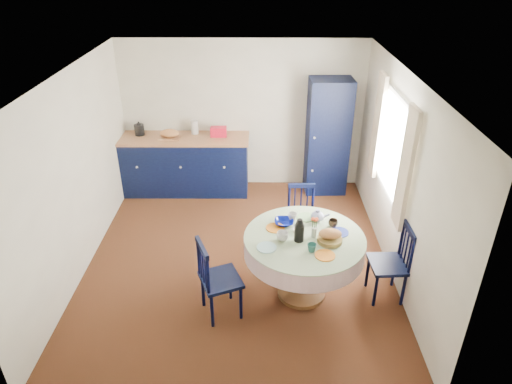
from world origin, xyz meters
TOP-DOWN VIEW (x-y plane):
  - floor at (0.00, 0.00)m, footprint 4.50×4.50m
  - ceiling at (0.00, 0.00)m, footprint 4.50×4.50m
  - wall_back at (0.00, 2.25)m, footprint 4.00×0.02m
  - wall_left at (-2.00, 0.00)m, footprint 0.02×4.50m
  - wall_right at (2.00, 0.00)m, footprint 0.02×4.50m
  - window at (1.95, 0.30)m, footprint 0.10×1.74m
  - kitchen_counter at (-1.00, 1.96)m, footprint 2.21×0.69m
  - pantry_cabinet at (1.40, 2.00)m, footprint 0.70×0.51m
  - dining_table at (0.81, -0.70)m, footprint 1.39×1.39m
  - chair_left at (-0.19, -1.04)m, footprint 0.56×0.57m
  - chair_far at (0.86, 0.33)m, footprint 0.42×0.40m
  - chair_right at (1.84, -0.71)m, footprint 0.44×0.46m
  - mug_a at (0.54, -0.77)m, footprint 0.13×0.13m
  - mug_b at (0.85, -0.98)m, footprint 0.10×0.10m
  - mug_c at (1.15, -0.48)m, footprint 0.11×0.11m
  - mug_d at (0.68, -0.36)m, footprint 0.11×0.11m
  - cobalt_bowl at (0.58, -0.44)m, footprint 0.23×0.23m

SIDE VIEW (x-z plane):
  - floor at x=0.00m, z-range 0.00..0.00m
  - chair_far at x=0.86m, z-range 0.01..0.92m
  - chair_right at x=1.84m, z-range 0.01..0.98m
  - chair_left at x=-0.19m, z-range 0.01..1.00m
  - kitchen_counter at x=-1.00m, z-range -0.11..1.12m
  - dining_table at x=0.81m, z-range 0.15..1.28m
  - cobalt_bowl at x=0.58m, z-range 0.84..0.90m
  - mug_c at x=1.15m, z-range 0.84..0.93m
  - mug_b at x=0.85m, z-range 0.84..0.94m
  - mug_d at x=0.68m, z-range 0.84..0.95m
  - mug_a at x=0.54m, z-range 0.84..0.95m
  - pantry_cabinet at x=1.40m, z-range 0.00..1.94m
  - wall_back at x=0.00m, z-range 0.00..2.50m
  - wall_left at x=-2.00m, z-range 0.00..2.50m
  - wall_right at x=2.00m, z-range 0.00..2.50m
  - window at x=1.95m, z-range 0.80..2.25m
  - ceiling at x=0.00m, z-range 2.50..2.50m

